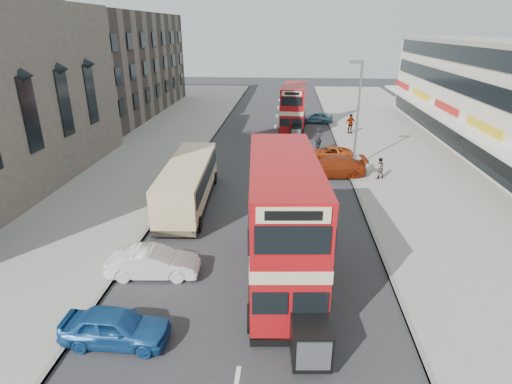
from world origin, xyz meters
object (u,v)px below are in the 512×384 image
at_px(car_left_near, 115,327).
at_px(car_left_front, 153,263).
at_px(coach, 188,182).
at_px(pedestrian_near, 379,168).
at_px(street_lamp, 357,107).
at_px(pedestrian_far, 350,124).
at_px(car_right_b, 329,153).
at_px(cyclist, 318,144).
at_px(bus_second, 294,108).
at_px(bus_main, 283,224).
at_px(car_right_c, 316,117).
at_px(car_right_a, 330,167).

xyz_separation_m(car_left_near, car_left_front, (0.03, 4.19, 0.01)).
relative_size(coach, pedestrian_near, 6.21).
height_order(street_lamp, pedestrian_far, street_lamp).
distance_m(car_right_b, pedestrian_far, 9.34).
xyz_separation_m(car_left_near, cyclist, (8.52, 24.46, 0.06)).
height_order(bus_second, car_left_front, bus_second).
height_order(bus_main, car_right_b, bus_main).
bearing_deg(bus_second, cyclist, 109.84).
bearing_deg(bus_main, car_left_front, -5.18).
distance_m(bus_main, car_left_near, 7.37).
distance_m(car_right_b, cyclist, 2.28).
relative_size(car_right_c, pedestrian_near, 2.46).
relative_size(coach, car_right_a, 1.85).
xyz_separation_m(car_left_near, car_right_a, (9.01, 18.07, 0.11)).
bearing_deg(pedestrian_far, car_left_front, -135.16).
bearing_deg(car_right_b, car_right_c, 176.76).
xyz_separation_m(street_lamp, car_left_front, (-10.91, -16.00, -4.13)).
bearing_deg(car_right_a, car_right_c, 175.82).
height_order(pedestrian_far, cyclist, pedestrian_far).
xyz_separation_m(street_lamp, coach, (-11.14, -8.08, -3.30)).
relative_size(bus_main, car_right_c, 2.57).
distance_m(car_left_front, car_right_c, 33.53).
xyz_separation_m(car_right_a, car_right_b, (0.27, 4.24, -0.21)).
bearing_deg(coach, street_lamp, 32.84).
relative_size(car_right_c, cyclist, 1.81).
xyz_separation_m(car_left_front, car_right_b, (9.25, 18.12, -0.12)).
relative_size(street_lamp, cyclist, 3.87).
bearing_deg(street_lamp, car_left_near, -118.44).
relative_size(car_left_front, pedestrian_far, 2.01).
bearing_deg(bus_second, car_right_b, 110.65).
distance_m(bus_second, cyclist, 8.13).
bearing_deg(cyclist, bus_second, 108.03).
height_order(coach, car_right_c, coach).
xyz_separation_m(bus_second, car_right_b, (2.91, -9.79, -1.91)).
bearing_deg(coach, pedestrian_near, 20.03).
bearing_deg(cyclist, car_right_c, 89.64).
height_order(bus_second, cyclist, bus_second).
distance_m(bus_main, car_right_b, 18.68).
bearing_deg(pedestrian_near, pedestrian_far, -109.43).
bearing_deg(car_left_near, bus_main, -53.07).
distance_m(bus_main, car_right_c, 32.60).
bearing_deg(coach, car_right_b, 44.00).
xyz_separation_m(coach, cyclist, (8.73, 12.35, -0.78)).
relative_size(bus_main, car_right_b, 2.51).
bearing_deg(pedestrian_far, bus_second, 149.94).
height_order(car_left_near, car_right_b, car_left_near).
distance_m(car_right_a, car_right_c, 18.40).
distance_m(car_left_front, pedestrian_near, 18.21).
bearing_deg(bus_main, pedestrian_far, -108.03).
height_order(coach, car_left_near, coach).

